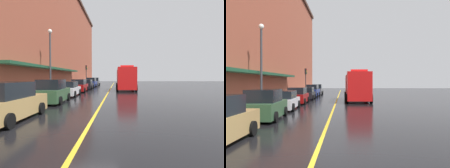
% 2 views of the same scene
% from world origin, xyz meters
% --- Properties ---
extents(ground_plane, '(112.00, 112.00, 0.00)m').
position_xyz_m(ground_plane, '(0.00, 25.00, 0.00)').
color(ground_plane, black).
extents(sidewalk_left, '(2.40, 70.00, 0.15)m').
position_xyz_m(sidewalk_left, '(-6.20, 25.00, 0.07)').
color(sidewalk_left, '#ADA8A0').
rests_on(sidewalk_left, ground).
extents(lane_center_stripe, '(0.16, 70.00, 0.01)m').
position_xyz_m(lane_center_stripe, '(0.00, 25.00, 0.00)').
color(lane_center_stripe, gold).
rests_on(lane_center_stripe, ground).
extents(brick_building_left, '(11.06, 64.00, 19.34)m').
position_xyz_m(brick_building_left, '(-12.35, 24.00, 9.68)').
color(brick_building_left, brown).
rests_on(brick_building_left, ground).
extents(parked_car_1, '(2.22, 4.37, 1.83)m').
position_xyz_m(parked_car_1, '(-3.92, 6.55, 0.85)').
color(parked_car_1, '#2D5133').
rests_on(parked_car_1, ground).
extents(parked_car_2, '(2.20, 4.69, 1.55)m').
position_xyz_m(parked_car_2, '(-4.03, 11.91, 0.74)').
color(parked_car_2, silver).
rests_on(parked_car_2, ground).
extents(parked_car_3, '(2.09, 4.61, 1.71)m').
position_xyz_m(parked_car_3, '(-3.99, 17.56, 0.80)').
color(parked_car_3, maroon).
rests_on(parked_car_3, ground).
extents(parked_car_4, '(2.09, 4.63, 1.59)m').
position_xyz_m(parked_car_4, '(-3.95, 23.79, 0.75)').
color(parked_car_4, black).
rests_on(parked_car_4, ground).
extents(parked_car_5, '(2.02, 4.63, 1.88)m').
position_xyz_m(parked_car_5, '(-3.98, 30.00, 0.87)').
color(parked_car_5, navy).
rests_on(parked_car_5, ground).
extents(parked_car_6, '(2.19, 4.85, 1.86)m').
position_xyz_m(parked_car_6, '(-3.94, 35.71, 0.87)').
color(parked_car_6, '#595B60').
rests_on(parked_car_6, ground).
extents(fire_truck, '(2.99, 8.70, 3.60)m').
position_xyz_m(fire_truck, '(2.45, 20.94, 1.72)').
color(fire_truck, red).
rests_on(fire_truck, ground).
extents(parking_meter_0, '(0.14, 0.18, 1.33)m').
position_xyz_m(parking_meter_0, '(-5.35, 19.85, 1.06)').
color(parking_meter_0, '#4C4C51').
rests_on(parking_meter_0, sidewalk_left).
extents(parking_meter_1, '(0.14, 0.18, 1.33)m').
position_xyz_m(parking_meter_1, '(-5.35, 36.82, 1.06)').
color(parking_meter_1, '#4C4C51').
rests_on(parking_meter_1, sidewalk_left).
extents(street_lamp_left, '(0.44, 0.44, 6.94)m').
position_xyz_m(street_lamp_left, '(-5.95, 11.92, 4.40)').
color(street_lamp_left, '#33383D').
rests_on(street_lamp_left, sidewalk_left).
extents(traffic_light_near, '(0.38, 0.36, 4.30)m').
position_xyz_m(traffic_light_near, '(-5.29, 31.37, 3.16)').
color(traffic_light_near, '#232326').
rests_on(traffic_light_near, sidewalk_left).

